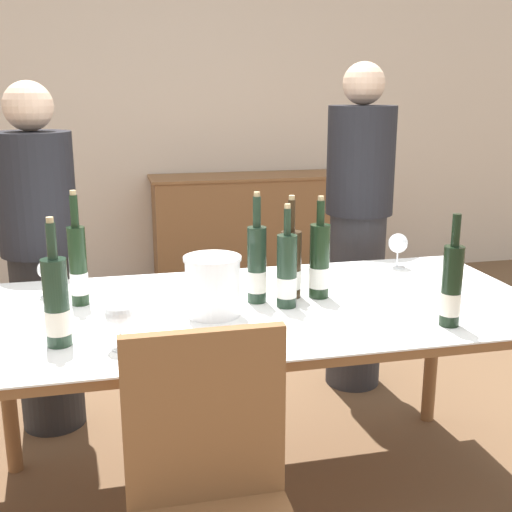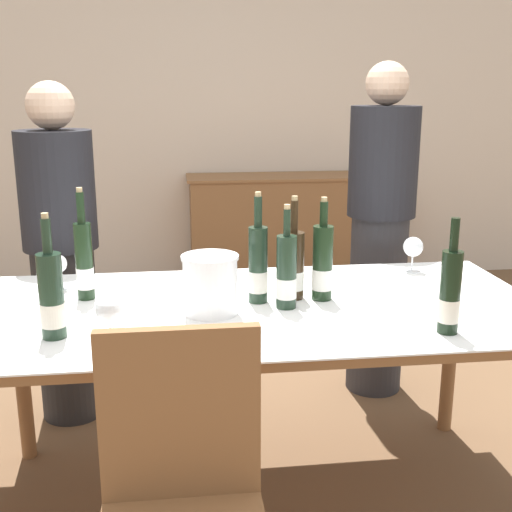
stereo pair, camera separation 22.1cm
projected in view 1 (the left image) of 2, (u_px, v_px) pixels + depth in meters
The scene contains 18 objects.
ground_plane at pixel (256, 495), 2.45m from camera, with size 12.00×12.00×0.00m, color brown.
back_wall at pixel (169, 104), 4.87m from camera, with size 8.00×0.10×2.80m.
sideboard_cabinet at pixel (256, 231), 4.97m from camera, with size 1.60×0.46×0.88m.
dining_table at pixel (256, 323), 2.28m from camera, with size 2.03×0.97×0.77m.
ice_bucket at pixel (213, 284), 2.14m from camera, with size 0.19×0.19×0.20m.
wine_bottle_0 at pixel (452, 287), 2.04m from camera, with size 0.07×0.07×0.37m.
wine_bottle_1 at pixel (319, 263), 2.32m from camera, with size 0.07×0.07×0.37m.
wine_bottle_2 at pixel (291, 266), 2.32m from camera, with size 0.08×0.08×0.38m.
wine_bottle_3 at pixel (78, 266), 2.24m from camera, with size 0.06×0.06×0.41m.
wine_bottle_4 at pixel (287, 273), 2.22m from camera, with size 0.07×0.07×0.36m.
wine_bottle_5 at pixel (57, 304), 1.88m from camera, with size 0.08×0.08×0.39m.
wine_bottle_6 at pixel (257, 265), 2.27m from camera, with size 0.07×0.07×0.40m.
wine_glass_0 at pixel (398, 244), 2.72m from camera, with size 0.08×0.08×0.15m.
wine_glass_1 at pixel (47, 271), 2.34m from camera, with size 0.08×0.08×0.14m.
wine_glass_2 at pixel (119, 315), 1.86m from camera, with size 0.09×0.09×0.15m.
chair_near_front at pixel (213, 497), 1.59m from camera, with size 0.42×0.42×0.93m.
person_host at pixel (42, 263), 2.80m from camera, with size 0.33×0.33×1.54m.
person_guest_left at pixel (358, 231), 3.21m from camera, with size 0.33×0.33×1.63m.
Camera 1 is at (-0.48, -2.09, 1.50)m, focal length 45.00 mm.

